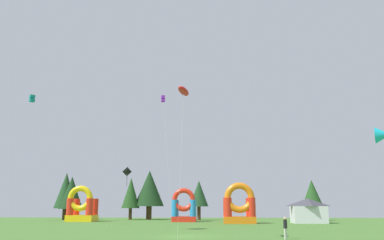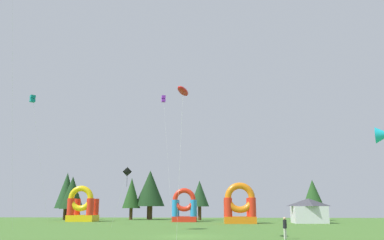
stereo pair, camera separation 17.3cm
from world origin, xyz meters
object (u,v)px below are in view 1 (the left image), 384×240
inflatable_yellow_castle (239,209)px  inflatable_orange_dome (82,208)px  kite_red_parafoil (183,91)px  inflatable_blue_arch (184,209)px  kite_purple_box (163,99)px  person_far_side (285,226)px  kite_teal_box (32,99)px  kite_cyan_delta (383,135)px  kite_black_diamond (127,173)px  festival_tent (308,211)px

inflatable_yellow_castle → inflatable_orange_dome: 28.61m
kite_red_parafoil → inflatable_blue_arch: 40.08m
kite_purple_box → person_far_side: size_ratio=12.18×
kite_teal_box → inflatable_yellow_castle: size_ratio=2.94×
person_far_side → kite_red_parafoil: bearing=-30.1°
inflatable_blue_arch → kite_cyan_delta: bearing=-45.1°
kite_black_diamond → inflatable_yellow_castle: size_ratio=1.14×
inflatable_yellow_castle → kite_red_parafoil: bearing=-101.5°
kite_cyan_delta → festival_tent: kite_cyan_delta is taller
kite_red_parafoil → inflatable_yellow_castle: kite_red_parafoil is taller
kite_red_parafoil → kite_cyan_delta: 26.15m
kite_red_parafoil → kite_teal_box: bearing=137.2°
inflatable_yellow_castle → festival_tent: 11.43m
person_far_side → inflatable_blue_arch: 38.66m
kite_teal_box → inflatable_blue_arch: (21.37, 16.34, -16.03)m
festival_tent → inflatable_blue_arch: bearing=167.7°
inflatable_orange_dome → festival_tent: (39.11, -4.89, -0.32)m
kite_teal_box → person_far_side: bearing=-32.3°
kite_black_diamond → inflatable_orange_dome: (-12.88, 22.32, -4.52)m
kite_teal_box → kite_purple_box: size_ratio=0.85×
kite_purple_box → inflatable_blue_arch: 19.88m
person_far_side → inflatable_blue_arch: bearing=-114.1°
kite_cyan_delta → inflatable_yellow_castle: (-15.72, 18.85, -8.50)m
kite_teal_box → kite_black_diamond: kite_teal_box is taller
kite_black_diamond → inflatable_orange_dome: kite_black_diamond is taller
person_far_side → inflatable_blue_arch: size_ratio=0.31×
kite_black_diamond → kite_red_parafoil: bearing=-63.5°
person_far_side → festival_tent: (9.37, 32.50, 0.89)m
kite_teal_box → kite_purple_box: 22.31m
kite_purple_box → inflatable_orange_dome: 24.52m
kite_purple_box → kite_red_parafoil: bearing=-79.8°
kite_black_diamond → inflatable_orange_dome: size_ratio=1.16×
inflatable_blue_arch → inflatable_yellow_castle: inflatable_yellow_castle is taller
kite_teal_box → kite_red_parafoil: (24.10, -22.28, -5.68)m
kite_red_parafoil → inflatable_orange_dome: size_ratio=2.05×
inflatable_orange_dome → festival_tent: inflatable_orange_dome is taller
kite_teal_box → kite_cyan_delta: size_ratio=1.59×
person_far_side → inflatable_orange_dome: size_ratio=0.29×
kite_cyan_delta → festival_tent: size_ratio=2.25×
person_far_side → inflatable_blue_arch: (-11.25, 36.97, 1.08)m
inflatable_yellow_castle → kite_black_diamond: bearing=-133.7°
inflatable_blue_arch → inflatable_orange_dome: size_ratio=0.92×
kite_red_parafoil → inflatable_blue_arch: (-2.73, 38.62, -10.36)m
kite_purple_box → inflatable_blue_arch: kite_purple_box is taller
inflatable_orange_dome → kite_cyan_delta: bearing=-30.4°
kite_cyan_delta → kite_purple_box: bearing=142.6°
kite_black_diamond → inflatable_blue_arch: kite_black_diamond is taller
kite_teal_box → inflatable_blue_arch: kite_teal_box is taller
kite_cyan_delta → kite_purple_box: 37.59m
kite_purple_box → inflatable_orange_dome: size_ratio=3.51×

